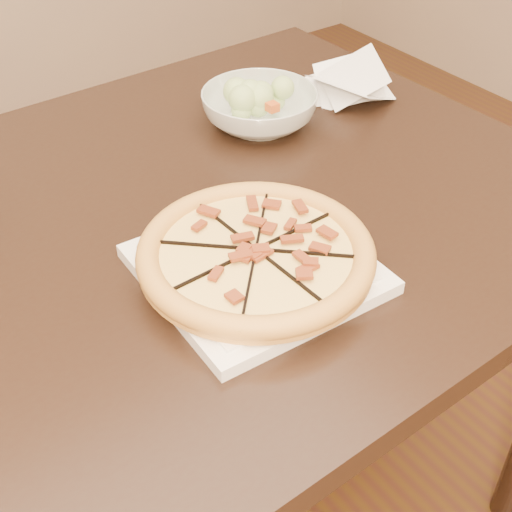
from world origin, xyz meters
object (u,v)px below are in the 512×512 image
Objects in this scene: plate at (256,268)px; pizza at (256,254)px; dining_table at (120,298)px; salad_bowl at (260,109)px.

pizza reaches higher than plate.
pizza reaches higher than dining_table.
plate is at bearing -54.35° from dining_table.
dining_table is at bearing 125.65° from pizza.
plate reaches higher than dining_table.
salad_bowl reaches higher than dining_table.
salad_bowl is at bearing 22.84° from dining_table.
dining_table is 4.74× the size of pizza.
salad_bowl reaches higher than pizza.
salad_bowl is (0.24, 0.32, -0.00)m from pizza.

